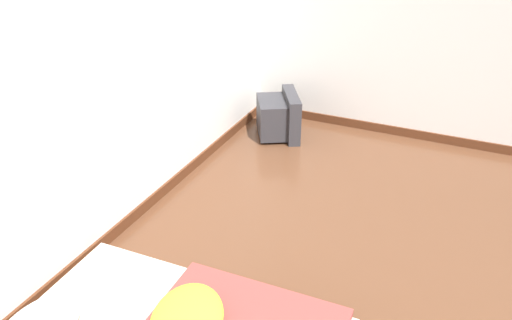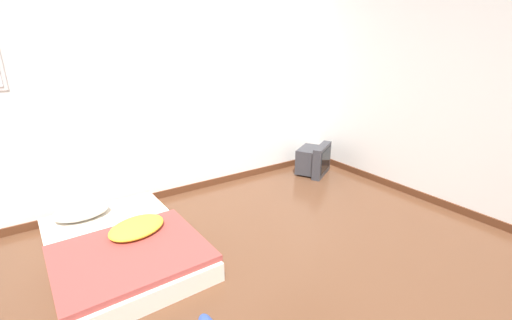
# 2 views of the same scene
# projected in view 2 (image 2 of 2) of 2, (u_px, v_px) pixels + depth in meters

# --- Properties ---
(wall_back) EXTENTS (8.37, 0.08, 2.60)m
(wall_back) POSITION_uv_depth(u_px,v_px,m) (120.00, 95.00, 3.70)
(wall_back) COLOR white
(wall_back) RESTS_ON ground_plane
(mattress_bed) EXTENTS (1.20, 1.74, 0.31)m
(mattress_bed) POSITION_uv_depth(u_px,v_px,m) (121.00, 244.00, 3.07)
(mattress_bed) COLOR beige
(mattress_bed) RESTS_ON ground_plane
(crt_tv) EXTENTS (0.63, 0.59, 0.44)m
(crt_tv) POSITION_uv_depth(u_px,v_px,m) (314.00, 160.00, 5.01)
(crt_tv) COLOR #333338
(crt_tv) RESTS_ON ground_plane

